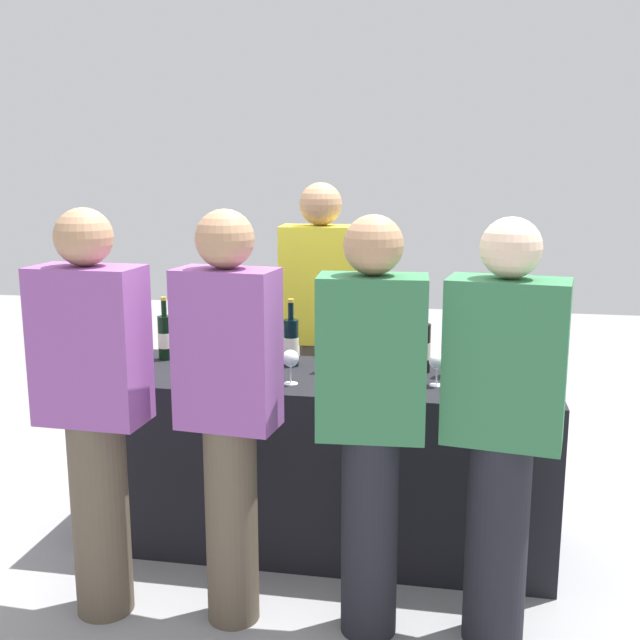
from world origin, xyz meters
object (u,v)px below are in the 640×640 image
object	(u,v)px
wine_bottle_3	(338,345)
wine_glass_0	(217,355)
wine_bottle_0	(165,337)
wine_bottle_1	(210,341)
wine_glass_1	(290,360)
server_pouring	(321,327)
wine_glass_3	(437,363)
wine_bottle_5	(456,352)
guest_3	(502,423)
guest_0	(94,403)
wine_bottle_2	(291,342)
guest_2	(371,416)
wine_bottle_4	(422,347)
wine_bottle_6	(486,347)
guest_1	(229,405)
wine_glass_2	(410,362)
ice_bucket	(495,362)

from	to	relation	value
wine_bottle_3	wine_glass_0	bearing A→B (deg)	-156.38
wine_bottle_0	wine_bottle_1	xyz separation A→B (m)	(0.24, -0.05, -0.00)
wine_glass_1	server_pouring	bearing A→B (deg)	90.75
wine_glass_3	server_pouring	bearing A→B (deg)	132.24
wine_bottle_5	wine_glass_0	world-z (taller)	wine_bottle_5
guest_3	wine_glass_0	bearing A→B (deg)	166.85
wine_glass_1	guest_0	distance (m)	0.83
wine_bottle_2	guest_2	distance (m)	0.92
server_pouring	guest_3	xyz separation A→B (m)	(0.87, -1.23, -0.05)
wine_glass_3	guest_0	size ratio (longest dim) A/B	0.09
wine_bottle_5	guest_0	bearing A→B (deg)	-148.62
wine_bottle_1	wine_bottle_4	size ratio (longest dim) A/B	0.96
wine_bottle_3	wine_bottle_0	bearing A→B (deg)	175.74
wine_bottle_0	guest_3	world-z (taller)	guest_3
wine_bottle_2	server_pouring	world-z (taller)	server_pouring
wine_bottle_6	wine_glass_3	size ratio (longest dim) A/B	2.32
wine_bottle_5	wine_bottle_6	world-z (taller)	wine_bottle_6
wine_bottle_3	wine_bottle_6	bearing A→B (deg)	7.41
wine_bottle_1	server_pouring	bearing A→B (deg)	49.70
wine_bottle_6	wine_glass_0	size ratio (longest dim) A/B	2.31
server_pouring	guest_1	distance (m)	1.28
wine_glass_2	wine_bottle_4	bearing A→B (deg)	78.43
wine_bottle_4	guest_3	distance (m)	0.83
guest_0	guest_3	bearing A→B (deg)	5.61
wine_bottle_4	wine_glass_0	size ratio (longest dim) A/B	2.27
ice_bucket	guest_2	distance (m)	0.80
guest_0	wine_glass_1	bearing A→B (deg)	43.28
wine_glass_0	wine_bottle_6	bearing A→B (deg)	14.68
wine_bottle_3	guest_2	xyz separation A→B (m)	(0.24, -0.73, -0.08)
wine_bottle_4	wine_bottle_5	distance (m)	0.16
server_pouring	wine_bottle_3	bearing A→B (deg)	105.27
wine_glass_0	ice_bucket	size ratio (longest dim) A/B	0.70
wine_bottle_5	guest_1	world-z (taller)	guest_1
wine_bottle_2	wine_glass_0	size ratio (longest dim) A/B	2.21
server_pouring	wine_glass_2	bearing A→B (deg)	124.10
wine_glass_2	ice_bucket	size ratio (longest dim) A/B	0.66
wine_bottle_4	guest_1	size ratio (longest dim) A/B	0.21
wine_bottle_3	server_pouring	xyz separation A→B (m)	(-0.17, 0.53, -0.04)
wine_bottle_4	wine_bottle_6	distance (m)	0.29
wine_bottle_4	guest_0	distance (m)	1.44
ice_bucket	guest_0	xyz separation A→B (m)	(-1.48, -0.71, -0.04)
wine_glass_2	guest_2	world-z (taller)	guest_2
server_pouring	guest_3	size ratio (longest dim) A/B	1.06
guest_0	wine_bottle_5	bearing A→B (deg)	33.76
wine_glass_1	guest_1	world-z (taller)	guest_1
guest_2	server_pouring	bearing A→B (deg)	104.35
wine_bottle_4	ice_bucket	distance (m)	0.35
guest_0	wine_glass_0	bearing A→B (deg)	65.15
wine_glass_1	wine_glass_2	size ratio (longest dim) A/B	1.11
wine_bottle_3	wine_bottle_1	bearing A→B (deg)	178.37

